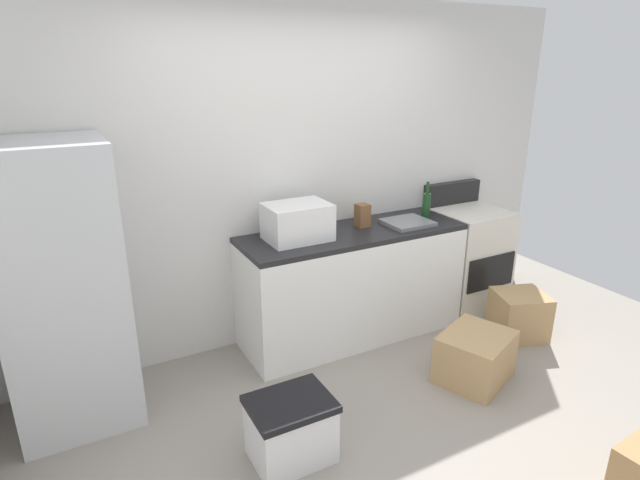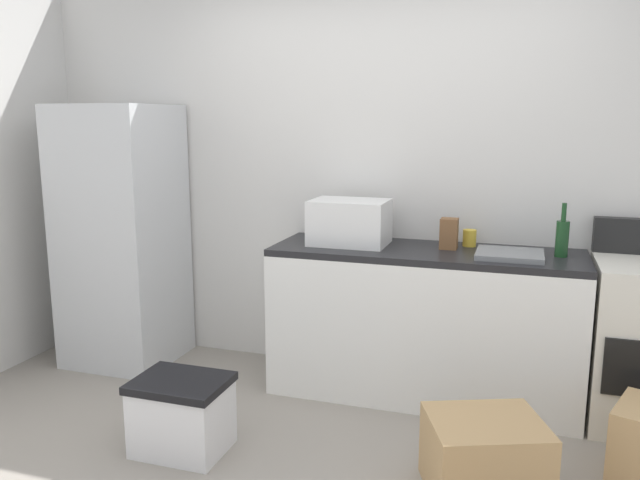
# 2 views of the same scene
# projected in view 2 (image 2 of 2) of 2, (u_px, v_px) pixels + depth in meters

# --- Properties ---
(wall_back) EXTENTS (5.00, 0.10, 2.60)m
(wall_back) POSITION_uv_depth(u_px,v_px,m) (389.00, 175.00, 4.02)
(wall_back) COLOR silver
(wall_back) RESTS_ON ground_plane
(kitchen_counter) EXTENTS (1.80, 0.60, 0.90)m
(kitchen_counter) POSITION_uv_depth(u_px,v_px,m) (423.00, 323.00, 3.77)
(kitchen_counter) COLOR white
(kitchen_counter) RESTS_ON ground_plane
(refrigerator) EXTENTS (0.68, 0.66, 1.74)m
(refrigerator) POSITION_uv_depth(u_px,v_px,m) (122.00, 236.00, 4.27)
(refrigerator) COLOR silver
(refrigerator) RESTS_ON ground_plane
(microwave) EXTENTS (0.46, 0.34, 0.27)m
(microwave) POSITION_uv_depth(u_px,v_px,m) (350.00, 222.00, 3.82)
(microwave) COLOR white
(microwave) RESTS_ON kitchen_counter
(sink_basin) EXTENTS (0.36, 0.32, 0.03)m
(sink_basin) POSITION_uv_depth(u_px,v_px,m) (510.00, 254.00, 3.47)
(sink_basin) COLOR slate
(sink_basin) RESTS_ON kitchen_counter
(wine_bottle) EXTENTS (0.07, 0.07, 0.30)m
(wine_bottle) POSITION_uv_depth(u_px,v_px,m) (562.00, 237.00, 3.47)
(wine_bottle) COLOR #193F1E
(wine_bottle) RESTS_ON kitchen_counter
(coffee_mug) EXTENTS (0.08, 0.08, 0.10)m
(coffee_mug) POSITION_uv_depth(u_px,v_px,m) (469.00, 238.00, 3.77)
(coffee_mug) COLOR gold
(coffee_mug) RESTS_ON kitchen_counter
(knife_block) EXTENTS (0.10, 0.10, 0.18)m
(knife_block) POSITION_uv_depth(u_px,v_px,m) (449.00, 234.00, 3.69)
(knife_block) COLOR brown
(knife_block) RESTS_ON kitchen_counter
(cardboard_box_medium) EXTENTS (0.61, 0.57, 0.35)m
(cardboard_box_medium) POSITION_uv_depth(u_px,v_px,m) (485.00, 457.00, 2.79)
(cardboard_box_medium) COLOR tan
(cardboard_box_medium) RESTS_ON ground_plane
(storage_bin) EXTENTS (0.46, 0.36, 0.38)m
(storage_bin) POSITION_uv_depth(u_px,v_px,m) (182.00, 414.00, 3.16)
(storage_bin) COLOR silver
(storage_bin) RESTS_ON ground_plane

